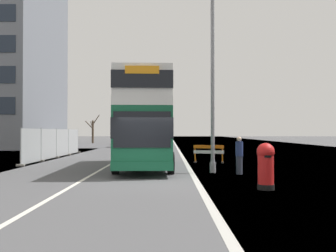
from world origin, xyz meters
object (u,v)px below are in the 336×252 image
Objects in this scene: roadworks_barrier at (210,152)px; car_receding_far at (127,138)px; pedestrian_at_kerb at (241,155)px; lamppost_foreground at (214,76)px; red_pillar_postbox at (267,164)px; car_oncoming_near at (160,141)px; car_receding_mid at (127,138)px; double_decker_bus at (146,121)px.

roadworks_barrier is 0.43× the size of car_receding_far.
lamppost_foreground is at bearing 149.37° from pedestrian_at_kerb.
red_pillar_postbox is at bearing -77.79° from car_receding_far.
car_oncoming_near reaches higher than red_pillar_postbox.
car_receding_mid reaches higher than roadworks_barrier.
red_pillar_postbox is 0.35× the size of car_oncoming_near.
car_receding_far is at bearing 103.54° from pedestrian_at_kerb.
car_oncoming_near is 1.01× the size of car_receding_far.
pedestrian_at_kerb is at bearing -30.63° from lamppost_foreground.
car_oncoming_near reaches higher than pedestrian_at_kerb.
car_receding_far is (-5.44, 19.00, 0.04)m from car_oncoming_near.
roadworks_barrier is 6.35m from pedestrian_at_kerb.
car_receding_far is at bearing 97.96° from double_decker_bus.
double_decker_bus is at bearing 142.28° from lamppost_foreground.
double_decker_bus is 2.58× the size of car_receding_mid.
car_oncoming_near is (0.33, 17.55, -1.51)m from double_decker_bus.
pedestrian_at_kerb reaches higher than red_pillar_postbox.
lamppost_foreground is 5.09× the size of roadworks_barrier.
red_pillar_postbox is 10.95m from roadworks_barrier.
lamppost_foreground reaches higher than pedestrian_at_kerb.
car_oncoming_near is (-3.43, 14.51, 0.31)m from roadworks_barrier.
car_oncoming_near is at bearing 103.30° from roadworks_barrier.
car_receding_far is (-9.62, 44.43, 0.19)m from red_pillar_postbox.
lamppost_foreground is 2.16× the size of car_oncoming_near.
double_decker_bus is at bearing -81.45° from car_receding_mid.
lamppost_foreground is 5.62× the size of pedestrian_at_kerb.
red_pillar_postbox is (4.51, -7.88, -1.66)m from double_decker_bus.
car_receding_mid reaches higher than car_oncoming_near.
car_receding_mid is (-8.58, 34.97, 0.23)m from red_pillar_postbox.
red_pillar_postbox is at bearing -60.23° from double_decker_bus.
car_oncoming_near is (-3.03, 20.15, -3.53)m from lamppost_foreground.
car_receding_mid is 31.53m from pedestrian_at_kerb.
lamppost_foreground reaches higher than car_receding_far.
car_oncoming_near is at bearing 88.94° from double_decker_bus.
roadworks_barrier is at bearing -75.18° from car_receding_far.
car_receding_far is at bearing 102.21° from red_pillar_postbox.
pedestrian_at_kerb is (-0.03, 4.62, 0.00)m from red_pillar_postbox.
roadworks_barrier is at bearing 93.94° from red_pillar_postbox.
double_decker_bus is at bearing 119.77° from red_pillar_postbox.
car_receding_mid is (-7.83, 24.05, 0.39)m from roadworks_barrier.
double_decker_bus reaches higher than car_receding_far.
lamppost_foreground is at bearing 102.30° from red_pillar_postbox.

